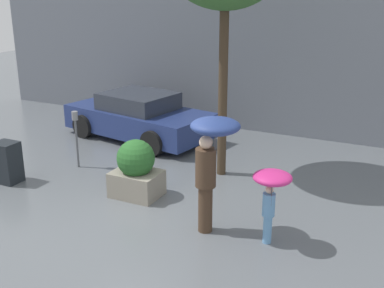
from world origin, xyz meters
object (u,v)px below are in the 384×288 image
Objects in this scene: person_child at (271,187)px; newspaper_box at (7,162)px; person_adult at (211,151)px; parked_car_near at (139,117)px; parking_meter at (76,128)px; planter_box at (136,170)px.

newspaper_box is at bearing -129.51° from person_child.
parked_car_near is at bearing 128.63° from person_adult.
person_adult is 4.35m from parking_meter.
person_child reaches higher than parked_car_near.
person_child is at bearing -15.99° from parking_meter.
parked_car_near is at bearing -167.53° from person_child.
parking_meter is at bearing 154.07° from person_adult.
person_adult is 1.52× the size of parking_meter.
parked_car_near is (-3.99, 4.07, -0.88)m from person_adult.
planter_box is at bearing -138.39° from parked_car_near.
parking_meter reaches higher than parked_car_near.
parking_meter is at bearing -144.76° from person_child.
planter_box is 0.91× the size of person_child.
parked_car_near is 4.06m from newspaper_box.
newspaper_box is at bearing -167.83° from planter_box.
newspaper_box is (-5.88, 0.08, -0.58)m from person_child.
person_child is at bearing -4.58° from person_adult.
parking_meter is at bearing -171.26° from parked_car_near.
person_child is at bearing -118.55° from parked_car_near.
parking_meter is (-5.11, 1.46, -0.06)m from person_child.
person_child is (3.00, -0.70, 0.47)m from planter_box.
parking_meter is at bearing 160.07° from planter_box.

